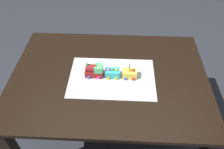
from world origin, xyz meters
TOP-DOWN VIEW (x-y plane):
  - ground_plane at (0.00, 0.00)m, footprint 8.00×8.00m
  - dining_table at (0.00, 0.00)m, footprint 1.40×1.00m
  - cake_board at (0.02, -0.02)m, footprint 0.60×0.40m
  - cake_locomotive at (-0.10, -0.01)m, footprint 0.14×0.08m
  - cake_car_hopper_turquoise at (0.03, -0.01)m, footprint 0.10×0.08m
  - cake_car_caboose_lemon at (0.15, -0.01)m, footprint 0.10×0.08m
  - birthday_candle at (0.14, -0.01)m, footprint 0.01×0.01m

SIDE VIEW (x-z plane):
  - ground_plane at x=0.00m, z-range 0.00..0.00m
  - dining_table at x=0.00m, z-range 0.26..1.00m
  - cake_board at x=0.02m, z-range 0.74..0.74m
  - cake_car_caboose_lemon at x=0.15m, z-range 0.74..0.81m
  - cake_car_hopper_turquoise at x=0.03m, z-range 0.74..0.81m
  - cake_locomotive at x=-0.10m, z-range 0.73..0.85m
  - birthday_candle at x=0.14m, z-range 0.81..0.87m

